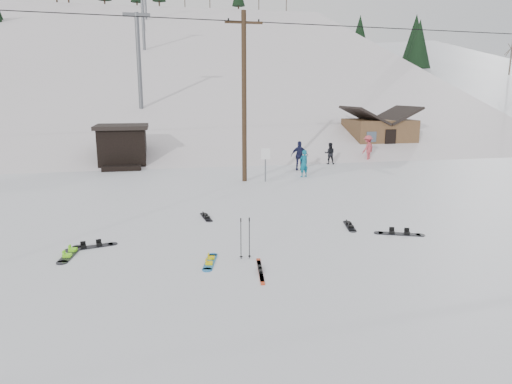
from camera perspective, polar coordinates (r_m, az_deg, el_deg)
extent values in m
plane|color=silver|center=(11.93, 1.27, -11.53)|extent=(200.00, 200.00, 0.00)
cube|color=silver|center=(67.80, -9.31, -2.23)|extent=(60.00, 85.24, 65.97)
cube|color=silver|center=(74.60, 21.43, -0.81)|extent=(45.66, 93.98, 54.59)
cylinder|color=#3A2819|center=(25.04, -1.49, 11.56)|extent=(0.26, 0.26, 9.00)
cube|color=#3A2819|center=(25.29, -1.54, 20.43)|extent=(2.00, 0.12, 0.12)
cylinder|color=black|center=(25.31, -1.55, 20.70)|extent=(0.08, 0.08, 0.12)
cylinder|color=#595B60|center=(25.17, 1.18, 3.34)|extent=(0.07, 0.07, 1.80)
cube|color=white|center=(25.04, 1.21, 4.79)|extent=(0.50, 0.04, 0.60)
cube|color=black|center=(31.93, -16.30, 5.39)|extent=(3.00, 3.00, 2.50)
cube|color=black|center=(31.81, -16.44, 7.84)|extent=(3.40, 3.40, 0.25)
cube|color=black|center=(30.30, -16.42, 2.93)|extent=(2.40, 1.20, 0.30)
cylinder|color=#595B60|center=(40.73, -14.41, 15.35)|extent=(0.36, 0.36, 8.00)
cube|color=#595B60|center=(41.13, -14.71, 20.63)|extent=(2.20, 0.30, 0.30)
cylinder|color=#595B60|center=(61.30, -13.95, 20.33)|extent=(0.36, 0.36, 8.00)
cube|color=brown|center=(38.95, 15.06, 6.77)|extent=(5.00, 4.00, 2.70)
cube|color=black|center=(38.24, 13.37, 9.32)|extent=(2.69, 4.40, 1.43)
cube|color=black|center=(39.46, 16.97, 9.20)|extent=(2.69, 4.40, 1.43)
cube|color=black|center=(37.19, 16.43, 6.06)|extent=(0.90, 0.06, 1.90)
cube|color=#1C73BB|center=(13.46, -5.75, -8.70)|extent=(0.56, 1.24, 0.02)
cylinder|color=#1C73BB|center=(14.02, -5.41, -7.82)|extent=(0.28, 0.28, 0.02)
cylinder|color=#1C73BB|center=(12.90, -6.13, -9.65)|extent=(0.28, 0.28, 0.02)
cube|color=yellow|center=(13.64, -5.63, -8.17)|extent=(0.23, 0.19, 0.08)
cube|color=yellow|center=(13.24, -5.89, -8.82)|extent=(0.23, 0.19, 0.08)
cube|color=#AB2F11|center=(12.69, 0.58, -9.97)|extent=(0.35, 1.71, 0.02)
cube|color=black|center=(12.67, 0.58, -9.77)|extent=(0.13, 0.32, 0.08)
cube|color=#AB2F11|center=(12.85, 0.52, -9.67)|extent=(0.35, 1.71, 0.02)
cube|color=black|center=(12.83, 0.52, -9.47)|extent=(0.13, 0.32, 0.08)
cylinder|color=black|center=(13.49, -1.90, -5.90)|extent=(0.02, 0.02, 1.21)
cylinder|color=black|center=(13.67, -1.88, -8.08)|extent=(0.09, 0.09, 0.01)
cylinder|color=black|center=(13.32, -1.91, -3.51)|extent=(0.04, 0.04, 0.11)
cylinder|color=black|center=(13.54, -0.84, -5.84)|extent=(0.02, 0.02, 1.21)
cylinder|color=black|center=(13.72, -0.83, -8.01)|extent=(0.09, 0.09, 0.01)
cylinder|color=black|center=(13.36, -0.84, -3.45)|extent=(0.04, 0.04, 0.11)
cube|color=black|center=(15.55, -19.87, -6.47)|extent=(1.35, 0.63, 0.03)
cylinder|color=black|center=(15.63, -17.47, -6.21)|extent=(0.30, 0.30, 0.03)
cylinder|color=black|center=(15.50, -22.30, -6.73)|extent=(0.30, 0.30, 0.03)
cube|color=black|center=(15.56, -19.02, -6.18)|extent=(0.21, 0.25, 0.09)
cube|color=black|center=(15.51, -20.76, -6.37)|extent=(0.21, 0.25, 0.09)
cube|color=black|center=(18.14, -6.25, -3.15)|extent=(0.39, 1.18, 0.02)
cylinder|color=black|center=(18.69, -6.62, -2.70)|extent=(0.27, 0.27, 0.02)
cylinder|color=black|center=(17.59, -5.86, -3.63)|extent=(0.27, 0.27, 0.02)
cube|color=black|center=(18.32, -6.39, -2.83)|extent=(0.20, 0.16, 0.08)
cube|color=black|center=(17.93, -6.11, -3.17)|extent=(0.20, 0.16, 0.08)
cube|color=black|center=(15.10, -22.20, -7.21)|extent=(0.53, 1.43, 0.03)
cylinder|color=black|center=(15.72, -21.38, -6.38)|extent=(0.32, 0.32, 0.03)
cylinder|color=black|center=(14.48, -23.10, -8.12)|extent=(0.32, 0.32, 0.03)
cube|color=#7EF71D|center=(15.30, -21.92, -6.69)|extent=(0.25, 0.21, 0.09)
cube|color=#7EF71D|center=(14.85, -22.54, -7.31)|extent=(0.25, 0.21, 0.09)
cube|color=black|center=(16.69, 17.47, -5.02)|extent=(1.42, 0.82, 0.03)
cylinder|color=black|center=(16.80, 19.85, -5.08)|extent=(0.32, 0.32, 0.03)
cylinder|color=black|center=(16.61, 15.07, -4.96)|extent=(0.32, 0.32, 0.03)
cube|color=black|center=(16.71, 18.35, -4.85)|extent=(0.25, 0.28, 0.09)
cube|color=black|center=(16.64, 16.62, -4.80)|extent=(0.25, 0.28, 0.09)
cube|color=black|center=(17.17, 11.63, -4.22)|extent=(0.54, 1.24, 0.02)
cylinder|color=black|center=(17.74, 11.27, -3.67)|extent=(0.28, 0.28, 0.02)
cylinder|color=black|center=(16.60, 12.00, -4.81)|extent=(0.28, 0.28, 0.02)
cube|color=black|center=(17.36, 11.50, -3.86)|extent=(0.23, 0.19, 0.08)
cube|color=black|center=(16.95, 11.77, -4.26)|extent=(0.23, 0.19, 0.08)
imported|color=#0B5E77|center=(26.72, 5.99, 3.57)|extent=(0.68, 0.56, 1.59)
imported|color=black|center=(31.88, 9.20, 4.79)|extent=(0.85, 0.74, 1.47)
imported|color=#BA414A|center=(33.82, 13.80, 5.33)|extent=(1.37, 1.24, 1.85)
imported|color=#171A3B|center=(28.99, 5.47, 4.53)|extent=(1.17, 0.75, 1.85)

